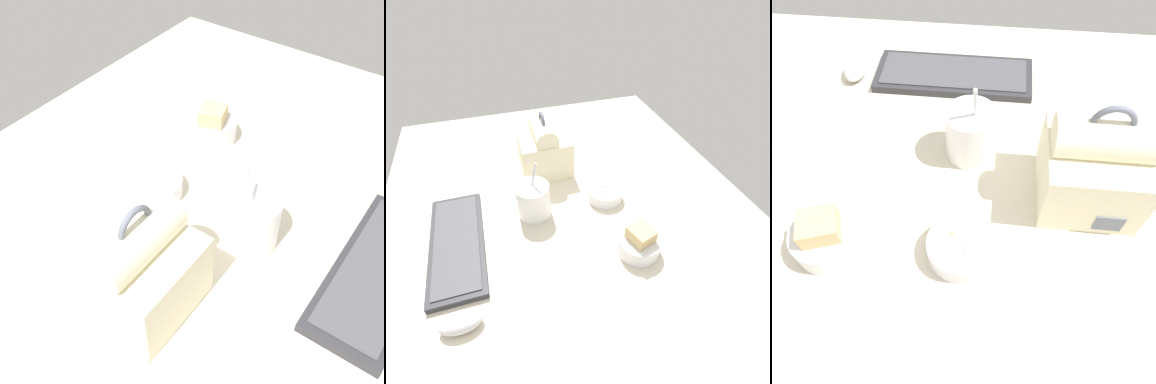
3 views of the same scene
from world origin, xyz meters
The scene contains 7 objects.
desk_surface centered at (0.00, 0.00, 1.00)cm, with size 140.00×110.00×2.00cm.
keyboard centered at (-3.99, 32.51, 3.02)cm, with size 36.02×13.76×2.10cm.
lunch_bag centered at (23.23, 2.34, 10.05)cm, with size 16.82×16.61×21.38cm.
soup_cup centered at (1.85, 10.40, 7.47)cm, with size 9.65×9.65×17.49cm.
bento_bowl_sandwich centered at (-19.77, -12.76, 5.09)cm, with size 11.03×11.03×8.29cm.
bento_bowl_snacks centered at (2.23, -11.84, 4.07)cm, with size 11.03×11.03×4.87cm.
computer_mouse centered at (-26.96, 31.77, 3.82)cm, with size 5.17×9.20×3.64cm.
Camera 2 is at (-62.02, 16.83, 65.72)cm, focal length 28.00 mm.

